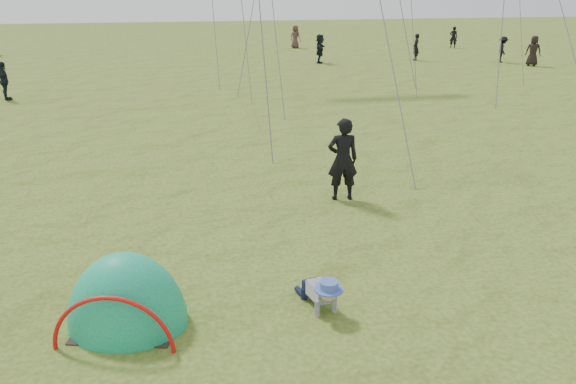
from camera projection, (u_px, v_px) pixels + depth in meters
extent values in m
plane|color=#315417|center=(326.00, 339.00, 7.86)|extent=(140.00, 140.00, 0.00)
ellipsoid|color=#038B79|center=(129.00, 324.00, 8.22)|extent=(2.04, 1.82, 2.25)
imported|color=black|center=(343.00, 159.00, 12.65)|extent=(0.73, 0.51, 1.90)
imported|color=black|center=(453.00, 37.00, 42.76)|extent=(0.69, 0.63, 1.59)
imported|color=black|center=(533.00, 51.00, 33.40)|extent=(1.03, 0.98, 1.77)
imported|color=black|center=(320.00, 49.00, 34.57)|extent=(1.00, 1.69, 1.74)
imported|color=black|center=(416.00, 47.00, 35.82)|extent=(0.45, 0.64, 1.65)
imported|color=black|center=(4.00, 81.00, 23.60)|extent=(0.72, 1.02, 1.61)
imported|color=black|center=(503.00, 49.00, 34.93)|extent=(0.93, 1.17, 1.58)
imported|color=#402D2A|center=(295.00, 37.00, 42.59)|extent=(0.97, 0.95, 1.68)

